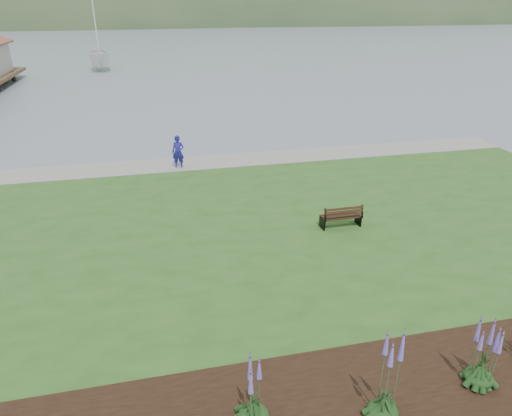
{
  "coord_description": "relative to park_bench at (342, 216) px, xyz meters",
  "views": [
    {
      "loc": [
        -2.13,
        -15.54,
        8.04
      ],
      "look_at": [
        1.17,
        -1.13,
        1.3
      ],
      "focal_mm": 32.0,
      "sensor_mm": 36.0,
      "label": 1
    }
  ],
  "objects": [
    {
      "name": "sailboat",
      "position": [
        -12.17,
        48.3,
        -0.85
      ],
      "size": [
        12.11,
        12.29,
        28.93
      ],
      "primitive_type": "imported",
      "rotation": [
        0.0,
        0.0,
        0.11
      ],
      "color": "silver",
      "rests_on": "ground"
    },
    {
      "name": "ground",
      "position": [
        -4.29,
        1.57,
        -0.85
      ],
      "size": [
        600.0,
        600.0,
        0.0
      ],
      "primitive_type": "plane",
      "color": "slate",
      "rests_on": "ground"
    },
    {
      "name": "shoreline_path",
      "position": [
        -4.29,
        8.47,
        -0.44
      ],
      "size": [
        34.0,
        2.2,
        0.03
      ],
      "primitive_type": "cube",
      "color": "gray",
      "rests_on": "lawn"
    },
    {
      "name": "person",
      "position": [
        -5.35,
        7.94,
        0.52
      ],
      "size": [
        0.82,
        0.67,
        1.93
      ],
      "primitive_type": "imported",
      "rotation": [
        0.0,
        0.0,
        -0.31
      ],
      "color": "navy",
      "rests_on": "lawn"
    },
    {
      "name": "echium_5",
      "position": [
        -0.03,
        -7.76,
        0.35
      ],
      "size": [
        0.62,
        0.62,
        1.81
      ],
      "color": "#133513",
      "rests_on": "garden_bed"
    },
    {
      "name": "lawn",
      "position": [
        -4.29,
        -0.43,
        -0.65
      ],
      "size": [
        34.0,
        20.0,
        0.4
      ],
      "primitive_type": "cube",
      "color": "#27511C",
      "rests_on": "ground"
    },
    {
      "name": "far_hillside",
      "position": [
        15.71,
        171.57,
        -0.85
      ],
      "size": [
        580.0,
        80.0,
        38.0
      ],
      "primitive_type": null,
      "color": "#324B2A",
      "rests_on": "ground"
    },
    {
      "name": "echium_4",
      "position": [
        -5.02,
        -7.66,
        0.3
      ],
      "size": [
        0.62,
        0.62,
        1.93
      ],
      "color": "#133513",
      "rests_on": "garden_bed"
    },
    {
      "name": "garden_bed",
      "position": [
        -1.29,
        -8.23,
        -0.43
      ],
      "size": [
        24.0,
        4.4,
        0.04
      ],
      "primitive_type": "cube",
      "color": "black",
      "rests_on": "lawn"
    },
    {
      "name": "park_bench",
      "position": [
        0.0,
        0.0,
        0.0
      ],
      "size": [
        1.47,
        0.6,
        0.91
      ],
      "rotation": [
        0.0,
        0.0,
        0.0
      ],
      "color": "black",
      "rests_on": "lawn"
    },
    {
      "name": "echium_0",
      "position": [
        -2.49,
        -8.13,
        0.51
      ],
      "size": [
        0.62,
        0.62,
        2.4
      ],
      "color": "#133513",
      "rests_on": "garden_bed"
    }
  ]
}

